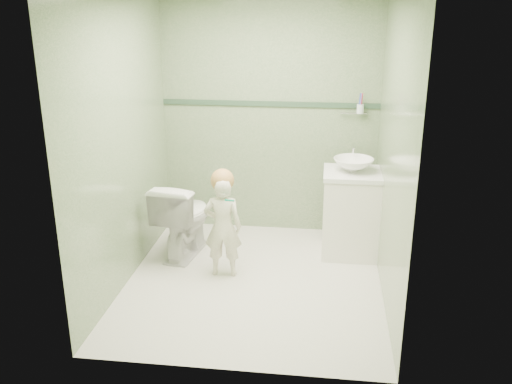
# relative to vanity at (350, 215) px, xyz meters

# --- Properties ---
(ground) EXTENTS (2.50, 2.50, 0.00)m
(ground) POSITION_rel_vanity_xyz_m (-0.84, -0.70, -0.40)
(ground) COLOR silver
(ground) RESTS_ON ground
(room_shell) EXTENTS (2.50, 2.54, 2.40)m
(room_shell) POSITION_rel_vanity_xyz_m (-0.84, -0.70, 0.80)
(room_shell) COLOR gray
(room_shell) RESTS_ON ground
(trim_stripe) EXTENTS (2.20, 0.02, 0.05)m
(trim_stripe) POSITION_rel_vanity_xyz_m (-0.84, 0.54, 0.95)
(trim_stripe) COLOR #2F4A36
(trim_stripe) RESTS_ON room_shell
(vanity) EXTENTS (0.52, 0.50, 0.80)m
(vanity) POSITION_rel_vanity_xyz_m (0.00, 0.00, 0.00)
(vanity) COLOR white
(vanity) RESTS_ON ground
(counter) EXTENTS (0.54, 0.52, 0.04)m
(counter) POSITION_rel_vanity_xyz_m (0.00, 0.00, 0.41)
(counter) COLOR white
(counter) RESTS_ON vanity
(basin) EXTENTS (0.37, 0.37, 0.13)m
(basin) POSITION_rel_vanity_xyz_m (0.00, 0.00, 0.49)
(basin) COLOR white
(basin) RESTS_ON counter
(faucet) EXTENTS (0.03, 0.13, 0.18)m
(faucet) POSITION_rel_vanity_xyz_m (0.00, 0.19, 0.57)
(faucet) COLOR silver
(faucet) RESTS_ON counter
(cup_holder) EXTENTS (0.26, 0.07, 0.21)m
(cup_holder) POSITION_rel_vanity_xyz_m (0.05, 0.48, 0.93)
(cup_holder) COLOR silver
(cup_holder) RESTS_ON room_shell
(toilet) EXTENTS (0.52, 0.78, 0.74)m
(toilet) POSITION_rel_vanity_xyz_m (-1.58, -0.21, -0.03)
(toilet) COLOR white
(toilet) RESTS_ON ground
(toddler) EXTENTS (0.34, 0.24, 0.91)m
(toddler) POSITION_rel_vanity_xyz_m (-1.13, -0.59, 0.06)
(toddler) COLOR beige
(toddler) RESTS_ON ground
(hair_cap) EXTENTS (0.20, 0.20, 0.20)m
(hair_cap) POSITION_rel_vanity_xyz_m (-1.13, -0.57, 0.48)
(hair_cap) COLOR #B78447
(hair_cap) RESTS_ON toddler
(teal_toothbrush) EXTENTS (0.11, 0.13, 0.08)m
(teal_toothbrush) POSITION_rel_vanity_xyz_m (-1.05, -0.71, 0.36)
(teal_toothbrush) COLOR #068D69
(teal_toothbrush) RESTS_ON toddler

